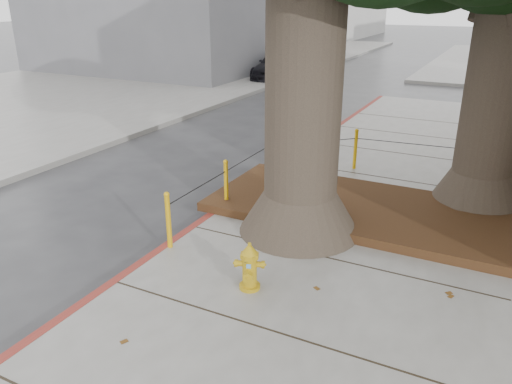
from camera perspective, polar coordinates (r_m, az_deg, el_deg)
ground at (r=6.46m, az=-2.01°, el=-15.50°), size 140.00×140.00×0.00m
sidewalk_opposite at (r=22.31m, az=-21.89°, el=10.22°), size 14.00×60.00×0.15m
curb_red at (r=9.16m, az=-5.47°, el=-3.14°), size 0.14×26.00×0.16m
planter_bed at (r=9.30m, az=14.63°, el=-2.35°), size 6.40×2.60×0.16m
bollard_ring at (r=10.03m, az=5.65°, el=2.70°), size 3.79×5.39×0.95m
fire_hydrant at (r=6.79m, az=-0.75°, el=-8.53°), size 0.37×0.37×0.69m
car_dark at (r=25.38m, az=2.72°, el=14.24°), size 2.35×4.69×1.31m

